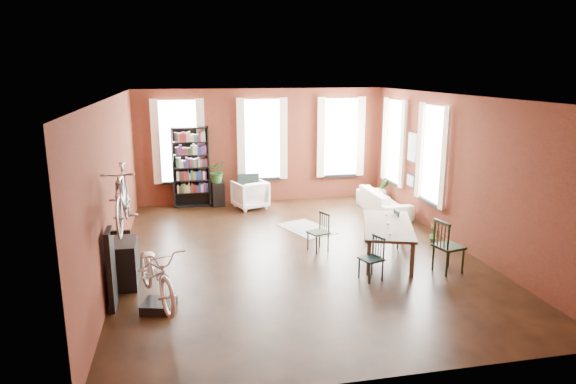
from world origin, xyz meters
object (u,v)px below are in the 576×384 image
object	(u,v)px
dining_chair_a	(371,258)
bike_trainer	(159,305)
white_armchair	(250,193)
bookshelf	(191,167)
cream_sofa	(384,198)
dining_chair_d	(403,228)
dining_table	(387,241)
plant_stand	(218,194)
console_table	(126,263)
dining_chair_c	(449,246)
dining_chair_b	(318,232)
bicycle_floor	(155,246)

from	to	relation	value
dining_chair_a	bike_trainer	bearing A→B (deg)	-101.04
dining_chair_a	white_armchair	size ratio (longest dim) A/B	0.95
dining_chair_a	bookshelf	distance (m)	6.63
white_armchair	cream_sofa	distance (m)	3.60
dining_chair_a	dining_chair_d	world-z (taller)	dining_chair_d
dining_table	bike_trainer	size ratio (longest dim) A/B	4.25
bike_trainer	plant_stand	world-z (taller)	plant_stand
dining_table	cream_sofa	bearing A→B (deg)	88.08
bike_trainer	console_table	world-z (taller)	console_table
white_armchair	plant_stand	bearing A→B (deg)	-45.78
console_table	dining_chair_c	bearing A→B (deg)	-5.99
dining_chair_b	bookshelf	world-z (taller)	bookshelf
console_table	plant_stand	bearing A→B (deg)	68.76
dining_chair_d	plant_stand	world-z (taller)	dining_chair_d
dining_chair_b	dining_chair_c	xyz separation A→B (m)	(2.08, -1.61, 0.10)
dining_chair_c	bookshelf	xyz separation A→B (m)	(-4.56, 5.81, 0.60)
dining_chair_c	bicycle_floor	distance (m)	5.31
dining_chair_a	bicycle_floor	bearing A→B (deg)	-101.33
dining_chair_a	dining_chair_d	size ratio (longest dim) A/B	0.99
dining_chair_b	plant_stand	distance (m)	4.48
bike_trainer	white_armchair	bearing A→B (deg)	68.89
dining_chair_a	plant_stand	world-z (taller)	dining_chair_a
dining_chair_a	bicycle_floor	xyz separation A→B (m)	(-3.72, -0.45, 0.66)
dining_chair_d	console_table	bearing A→B (deg)	104.86
dining_chair_a	dining_chair_b	world-z (taller)	dining_chair_b
dining_chair_d	bike_trainer	xyz separation A→B (m)	(-5.02, -2.02, -0.33)
dining_table	dining_chair_c	bearing A→B (deg)	-29.25
dining_chair_b	plant_stand	size ratio (longest dim) A/B	1.22
cream_sofa	bike_trainer	bearing A→B (deg)	129.32
dining_chair_c	bike_trainer	bearing A→B (deg)	82.54
console_table	plant_stand	distance (m)	5.48
dining_table	bookshelf	world-z (taller)	bookshelf
dining_chair_b	bookshelf	size ratio (longest dim) A/B	0.37
plant_stand	bicycle_floor	size ratio (longest dim) A/B	0.36
bike_trainer	dining_chair_c	bearing A→B (deg)	5.56
bicycle_floor	cream_sofa	bearing A→B (deg)	21.12
bookshelf	console_table	bearing A→B (deg)	-103.83
plant_stand	bicycle_floor	world-z (taller)	bicycle_floor
bookshelf	bike_trainer	size ratio (longest dim) A/B	4.56
console_table	plant_stand	size ratio (longest dim) A/B	1.21
bicycle_floor	dining_chair_b	bearing A→B (deg)	15.39
bookshelf	white_armchair	bearing A→B (deg)	-18.79
dining_chair_b	dining_chair_c	size ratio (longest dim) A/B	0.80
dining_chair_c	bike_trainer	distance (m)	5.30
dining_chair_d	white_armchair	size ratio (longest dim) A/B	0.96
dining_table	console_table	world-z (taller)	console_table
plant_stand	white_armchair	bearing A→B (deg)	-27.54
dining_table	bike_trainer	xyz separation A→B (m)	(-4.43, -1.44, -0.28)
dining_chair_a	white_armchair	distance (m)	5.54
dining_chair_b	bike_trainer	distance (m)	3.83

